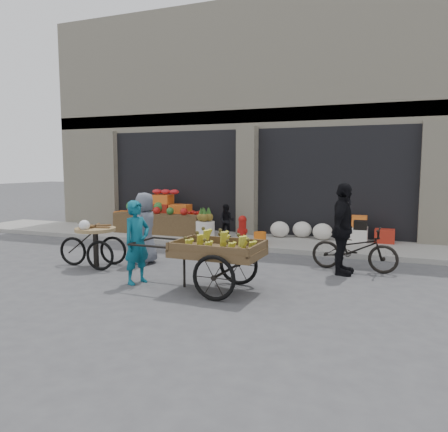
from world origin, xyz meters
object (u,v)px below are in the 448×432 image
at_px(fire_hydrant, 242,228).
at_px(vendor_grey, 145,228).
at_px(bicycle, 354,249).
at_px(banana_cart, 215,247).
at_px(cyclist, 343,229).
at_px(vendor_woman, 137,242).
at_px(orange_bucket, 260,238).
at_px(tricycle_cart, 95,240).
at_px(seated_person, 227,221).
at_px(pineapple_bin, 205,230).

relative_size(fire_hydrant, vendor_grey, 0.45).
bearing_deg(bicycle, fire_hydrant, 64.39).
height_order(banana_cart, cyclist, cyclist).
xyz_separation_m(vendor_woman, vendor_grey, (-0.73, 1.48, 0.02)).
relative_size(vendor_woman, bicycle, 0.88).
height_order(fire_hydrant, orange_bucket, fire_hydrant).
xyz_separation_m(banana_cart, vendor_grey, (-2.25, 1.42, 0.01)).
distance_m(banana_cart, tricycle_cart, 3.15).
xyz_separation_m(fire_hydrant, bicycle, (3.00, -1.72, -0.05)).
bearing_deg(seated_person, vendor_grey, -110.71).
height_order(fire_hydrant, tricycle_cart, tricycle_cart).
bearing_deg(vendor_woman, cyclist, -41.19).
distance_m(orange_bucket, cyclist, 3.16).
relative_size(vendor_woman, vendor_grey, 0.97).
distance_m(fire_hydrant, orange_bucket, 0.55).
distance_m(orange_bucket, seated_person, 1.42).
xyz_separation_m(pineapple_bin, cyclist, (3.90, -2.17, 0.54)).
xyz_separation_m(vendor_woman, tricycle_cart, (-1.54, 0.79, -0.19)).
relative_size(fire_hydrant, cyclist, 0.39).
relative_size(orange_bucket, cyclist, 0.18).
bearing_deg(banana_cart, fire_hydrant, 104.66).
bearing_deg(fire_hydrant, vendor_grey, -116.40).
xyz_separation_m(seated_person, vendor_woman, (0.11, -4.80, 0.17)).
distance_m(fire_hydrant, banana_cart, 4.21).
bearing_deg(tricycle_cart, cyclist, 6.52).
bearing_deg(fire_hydrant, bicycle, -29.75).
relative_size(fire_hydrant, bicycle, 0.41).
distance_m(vendor_woman, cyclist, 3.97).
bearing_deg(tricycle_cart, orange_bucket, 43.87).
bearing_deg(tricycle_cart, seated_person, 62.71).
height_order(seated_person, cyclist, cyclist).
distance_m(pineapple_bin, cyclist, 4.50).
bearing_deg(vendor_grey, pineapple_bin, 170.50).
bearing_deg(bicycle, seated_person, 61.56).
relative_size(banana_cart, cyclist, 1.41).
bearing_deg(tricycle_cart, bicycle, 10.13).
xyz_separation_m(fire_hydrant, seated_person, (-0.70, 0.65, 0.08)).
bearing_deg(bicycle, banana_cart, 142.93).
xyz_separation_m(vendor_grey, bicycle, (4.33, 0.96, -0.33)).
bearing_deg(tricycle_cart, vendor_grey, 32.66).
bearing_deg(pineapple_bin, banana_cart, -64.07).
xyz_separation_m(tricycle_cart, vendor_grey, (0.80, 0.68, 0.22)).
xyz_separation_m(fire_hydrant, cyclist, (2.80, -2.12, 0.40)).
bearing_deg(fire_hydrant, pineapple_bin, 177.40).
bearing_deg(cyclist, vendor_grey, 101.88).
height_order(orange_bucket, vendor_woman, vendor_woman).
xyz_separation_m(vendor_woman, cyclist, (3.40, 2.04, 0.15)).
height_order(tricycle_cart, bicycle, tricycle_cart).
bearing_deg(tricycle_cart, pineapple_bin, 65.52).
relative_size(fire_hydrant, banana_cart, 0.28).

